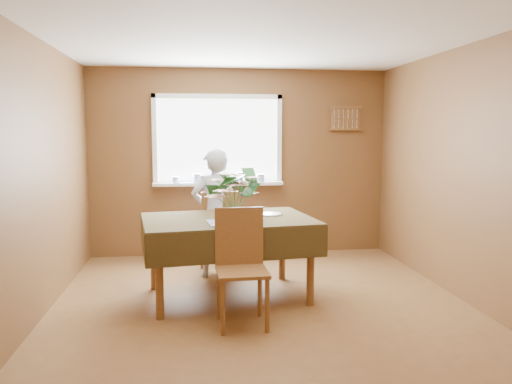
{
  "coord_description": "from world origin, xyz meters",
  "views": [
    {
      "loc": [
        -0.64,
        -4.47,
        1.65
      ],
      "look_at": [
        0.0,
        0.55,
        1.05
      ],
      "focal_mm": 35.0,
      "sensor_mm": 36.0,
      "label": 1
    }
  ],
  "objects": [
    {
      "name": "floor",
      "position": [
        0.0,
        0.0,
        0.0
      ],
      "size": [
        4.5,
        4.5,
        0.0
      ],
      "primitive_type": "plane",
      "color": "brown",
      "rests_on": "ground"
    },
    {
      "name": "ceiling",
      "position": [
        0.0,
        0.0,
        2.5
      ],
      "size": [
        4.5,
        4.5,
        0.0
      ],
      "primitive_type": "plane",
      "rotation": [
        3.14,
        0.0,
        0.0
      ],
      "color": "white",
      "rests_on": "wall_back"
    },
    {
      "name": "wall_back",
      "position": [
        0.0,
        2.25,
        1.25
      ],
      "size": [
        4.0,
        0.0,
        4.0
      ],
      "primitive_type": "plane",
      "rotation": [
        1.57,
        0.0,
        0.0
      ],
      "color": "brown",
      "rests_on": "floor"
    },
    {
      "name": "wall_front",
      "position": [
        0.0,
        -2.25,
        1.25
      ],
      "size": [
        4.0,
        0.0,
        4.0
      ],
      "primitive_type": "plane",
      "rotation": [
        -1.57,
        0.0,
        0.0
      ],
      "color": "brown",
      "rests_on": "floor"
    },
    {
      "name": "wall_left",
      "position": [
        -2.0,
        0.0,
        1.25
      ],
      "size": [
        0.0,
        4.5,
        4.5
      ],
      "primitive_type": "plane",
      "rotation": [
        1.57,
        0.0,
        1.57
      ],
      "color": "brown",
      "rests_on": "floor"
    },
    {
      "name": "wall_right",
      "position": [
        2.0,
        0.0,
        1.25
      ],
      "size": [
        0.0,
        4.5,
        4.5
      ],
      "primitive_type": "plane",
      "rotation": [
        1.57,
        0.0,
        -1.57
      ],
      "color": "brown",
      "rests_on": "floor"
    },
    {
      "name": "window_assembly",
      "position": [
        -0.29,
        2.2,
        1.35
      ],
      "size": [
        1.72,
        0.2,
        1.22
      ],
      "color": "white",
      "rests_on": "wall_back"
    },
    {
      "name": "spoon_rack",
      "position": [
        1.45,
        2.22,
        1.85
      ],
      "size": [
        0.44,
        0.05,
        0.33
      ],
      "color": "brown",
      "rests_on": "wall_back"
    },
    {
      "name": "dining_table",
      "position": [
        -0.3,
        0.42,
        0.71
      ],
      "size": [
        1.8,
        1.34,
        0.82
      ],
      "rotation": [
        0.0,
        0.0,
        0.13
      ],
      "color": "brown",
      "rests_on": "floor"
    },
    {
      "name": "chair_far",
      "position": [
        -0.34,
        1.26,
        0.54
      ],
      "size": [
        0.45,
        0.45,
        0.99
      ],
      "rotation": [
        0.0,
        0.0,
        3.21
      ],
      "color": "brown",
      "rests_on": "floor"
    },
    {
      "name": "chair_near",
      "position": [
        -0.24,
        -0.27,
        0.54
      ],
      "size": [
        0.44,
        0.44,
        1.0
      ],
      "rotation": [
        0.0,
        0.0,
        0.03
      ],
      "color": "brown",
      "rests_on": "floor"
    },
    {
      "name": "seated_woman",
      "position": [
        -0.4,
        1.18,
        0.74
      ],
      "size": [
        0.6,
        0.46,
        1.47
      ],
      "primitive_type": "imported",
      "rotation": [
        0.0,
        0.0,
        3.37
      ],
      "color": "white",
      "rests_on": "floor"
    },
    {
      "name": "flower_bouquet",
      "position": [
        -0.25,
        0.23,
        1.1
      ],
      "size": [
        0.52,
        0.52,
        0.44
      ],
      "rotation": [
        0.0,
        0.0,
        -0.14
      ],
      "color": "white",
      "rests_on": "dining_table"
    },
    {
      "name": "side_plate",
      "position": [
        0.15,
        0.56,
        0.82
      ],
      "size": [
        0.3,
        0.3,
        0.01
      ],
      "primitive_type": "cylinder",
      "rotation": [
        0.0,
        0.0,
        -0.3
      ],
      "color": "white",
      "rests_on": "dining_table"
    },
    {
      "name": "table_knife",
      "position": [
        -0.03,
        0.22,
        0.82
      ],
      "size": [
        0.04,
        0.21,
        0.0
      ],
      "primitive_type": "cube",
      "rotation": [
        0.0,
        0.0,
        0.1
      ],
      "color": "silver",
      "rests_on": "dining_table"
    }
  ]
}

